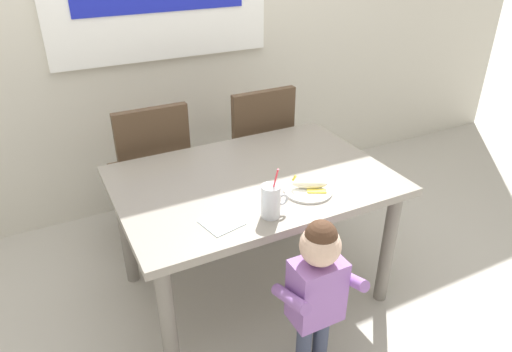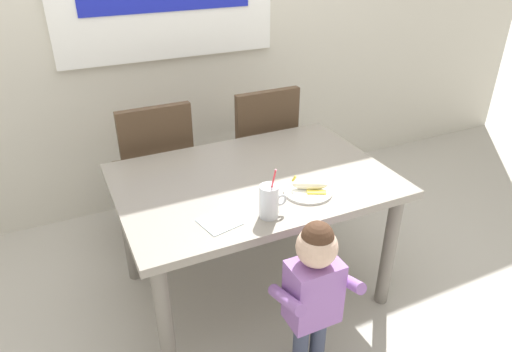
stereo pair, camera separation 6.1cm
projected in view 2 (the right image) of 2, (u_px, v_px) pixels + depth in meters
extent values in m
plane|color=#B7B2A8|center=(254.00, 287.00, 2.66)|extent=(24.00, 24.00, 0.00)
cube|color=gray|center=(254.00, 181.00, 2.32)|extent=(1.36, 0.94, 0.04)
cylinder|color=slate|center=(165.00, 325.00, 1.97)|extent=(0.07, 0.07, 0.69)
cylinder|color=slate|center=(389.00, 250.00, 2.41)|extent=(0.07, 0.07, 0.69)
cylinder|color=slate|center=(128.00, 228.00, 2.59)|extent=(0.07, 0.07, 0.69)
cylinder|color=slate|center=(311.00, 183.00, 3.03)|extent=(0.07, 0.07, 0.69)
cube|color=#4C3826|center=(154.00, 173.00, 2.93)|extent=(0.44, 0.44, 0.06)
cube|color=#4C3826|center=(157.00, 147.00, 2.64)|extent=(0.42, 0.05, 0.48)
cylinder|color=black|center=(177.00, 186.00, 3.27)|extent=(0.04, 0.04, 0.42)
cylinder|color=black|center=(123.00, 198.00, 3.13)|extent=(0.04, 0.04, 0.42)
cylinder|color=black|center=(194.00, 213.00, 2.97)|extent=(0.04, 0.04, 0.42)
cylinder|color=black|center=(135.00, 227.00, 2.83)|extent=(0.04, 0.04, 0.42)
cube|color=#4C3826|center=(254.00, 154.00, 3.17)|extent=(0.44, 0.44, 0.06)
cube|color=#4C3826|center=(267.00, 128.00, 2.89)|extent=(0.42, 0.05, 0.48)
cylinder|color=black|center=(266.00, 168.00, 3.51)|extent=(0.04, 0.04, 0.42)
cylinder|color=black|center=(220.00, 178.00, 3.37)|extent=(0.04, 0.04, 0.42)
cylinder|color=black|center=(290.00, 191.00, 3.21)|extent=(0.04, 0.04, 0.42)
cylinder|color=black|center=(240.00, 203.00, 3.07)|extent=(0.04, 0.04, 0.42)
cylinder|color=#3F4760|center=(300.00, 348.00, 2.07)|extent=(0.07, 0.07, 0.34)
cylinder|color=#3F4760|center=(318.00, 342.00, 2.11)|extent=(0.07, 0.07, 0.34)
cube|color=#9966B7|center=(313.00, 292.00, 1.93)|extent=(0.22, 0.15, 0.30)
sphere|color=beige|center=(317.00, 247.00, 1.82)|extent=(0.17, 0.17, 0.17)
sphere|color=#472D1E|center=(318.00, 237.00, 1.80)|extent=(0.13, 0.13, 0.13)
cylinder|color=#9966B7|center=(286.00, 300.00, 1.85)|extent=(0.05, 0.24, 0.13)
cylinder|color=#9966B7|center=(344.00, 280.00, 1.96)|extent=(0.05, 0.24, 0.13)
cylinder|color=silver|center=(269.00, 201.00, 1.97)|extent=(0.08, 0.08, 0.15)
cylinder|color=beige|center=(269.00, 207.00, 1.98)|extent=(0.07, 0.07, 0.08)
torus|color=silver|center=(281.00, 200.00, 2.00)|extent=(0.06, 0.01, 0.06)
cylinder|color=#E5333F|center=(272.00, 188.00, 1.94)|extent=(0.01, 0.08, 0.21)
cylinder|color=white|center=(308.00, 191.00, 2.18)|extent=(0.23, 0.23, 0.01)
ellipsoid|color=#F4EAC6|center=(310.00, 185.00, 2.18)|extent=(0.17, 0.12, 0.04)
cube|color=yellow|center=(316.00, 192.00, 2.15)|extent=(0.09, 0.07, 0.01)
cube|color=yellow|center=(313.00, 184.00, 2.22)|extent=(0.09, 0.07, 0.01)
cylinder|color=yellow|center=(294.00, 179.00, 2.16)|extent=(0.03, 0.02, 0.03)
cube|color=silver|center=(219.00, 222.00, 1.96)|extent=(0.18, 0.18, 0.00)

